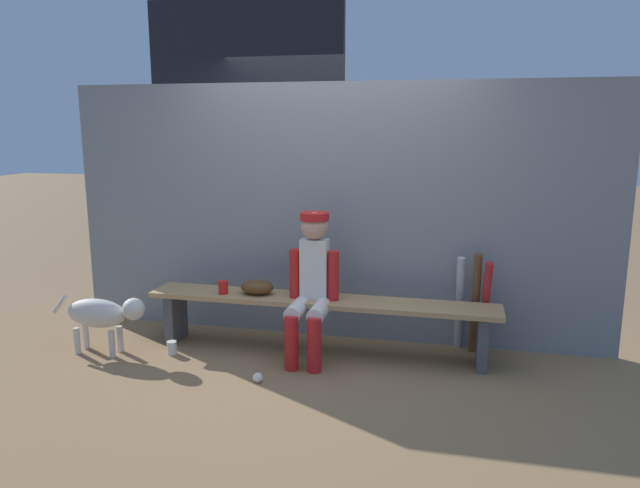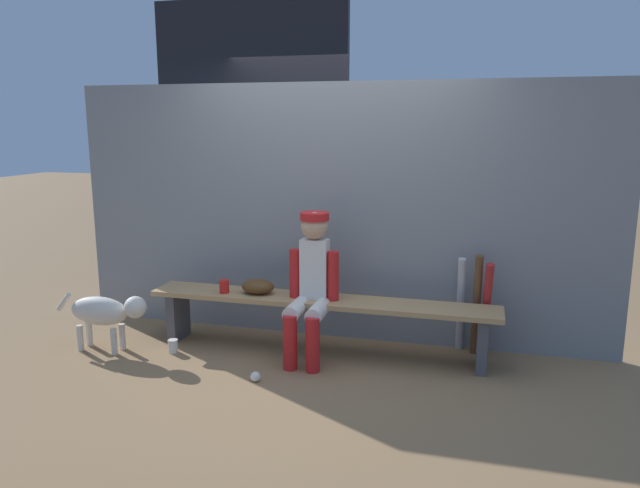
# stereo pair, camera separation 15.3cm
# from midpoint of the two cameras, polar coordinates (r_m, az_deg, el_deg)

# --- Properties ---
(ground_plane) EXTENTS (30.00, 30.00, 0.00)m
(ground_plane) POSITION_cam_midpoint_polar(r_m,az_deg,el_deg) (5.03, -0.88, -10.31)
(ground_plane) COLOR olive
(chainlink_fence) EXTENTS (4.74, 0.03, 2.20)m
(chainlink_fence) POSITION_cam_midpoint_polar(r_m,az_deg,el_deg) (5.15, 0.25, 2.91)
(chainlink_fence) COLOR gray
(chainlink_fence) RESTS_ON ground_plane
(dugout_bench) EXTENTS (2.88, 0.36, 0.47)m
(dugout_bench) POSITION_cam_midpoint_polar(r_m,az_deg,el_deg) (4.91, -0.90, -6.26)
(dugout_bench) COLOR tan
(dugout_bench) RESTS_ON ground_plane
(player_seated) EXTENTS (0.41, 0.55, 1.17)m
(player_seated) POSITION_cam_midpoint_polar(r_m,az_deg,el_deg) (4.74, -1.77, -3.53)
(player_seated) COLOR silver
(player_seated) RESTS_ON ground_plane
(baseball_glove) EXTENTS (0.28, 0.20, 0.12)m
(baseball_glove) POSITION_cam_midpoint_polar(r_m,az_deg,el_deg) (5.02, -6.88, -4.09)
(baseball_glove) COLOR #593819
(baseball_glove) RESTS_ON dugout_bench
(bat_aluminum_silver) EXTENTS (0.07, 0.20, 0.81)m
(bat_aluminum_silver) POSITION_cam_midpoint_polar(r_m,az_deg,el_deg) (5.08, 12.29, -5.53)
(bat_aluminum_silver) COLOR #B7B7BC
(bat_aluminum_silver) RESTS_ON ground_plane
(bat_wood_dark) EXTENTS (0.08, 0.17, 0.85)m
(bat_wood_dark) POSITION_cam_midpoint_polar(r_m,az_deg,el_deg) (5.02, 13.73, -5.57)
(bat_wood_dark) COLOR brown
(bat_wood_dark) RESTS_ON ground_plane
(bat_aluminum_red) EXTENTS (0.10, 0.25, 0.80)m
(bat_aluminum_red) POSITION_cam_midpoint_polar(r_m,az_deg,el_deg) (5.01, 14.58, -5.93)
(bat_aluminum_red) COLOR #B22323
(bat_aluminum_red) RESTS_ON ground_plane
(baseball) EXTENTS (0.07, 0.07, 0.07)m
(baseball) POSITION_cam_midpoint_polar(r_m,az_deg,el_deg) (4.52, -6.94, -12.51)
(baseball) COLOR white
(baseball) RESTS_ON ground_plane
(cup_on_ground) EXTENTS (0.08, 0.08, 0.11)m
(cup_on_ground) POSITION_cam_midpoint_polar(r_m,az_deg,el_deg) (5.15, -14.76, -9.54)
(cup_on_ground) COLOR silver
(cup_on_ground) RESTS_ON ground_plane
(cup_on_bench) EXTENTS (0.08, 0.08, 0.11)m
(cup_on_bench) POSITION_cam_midpoint_polar(r_m,az_deg,el_deg) (5.07, -10.06, -4.09)
(cup_on_bench) COLOR red
(cup_on_bench) RESTS_ON dugout_bench
(scoreboard) EXTENTS (2.27, 0.27, 3.30)m
(scoreboard) POSITION_cam_midpoint_polar(r_m,az_deg,el_deg) (6.17, -7.32, 15.57)
(scoreboard) COLOR #3F3F42
(scoreboard) RESTS_ON ground_plane
(dog) EXTENTS (0.84, 0.20, 0.49)m
(dog) POSITION_cam_midpoint_polar(r_m,az_deg,el_deg) (5.25, -20.77, -6.27)
(dog) COLOR beige
(dog) RESTS_ON ground_plane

